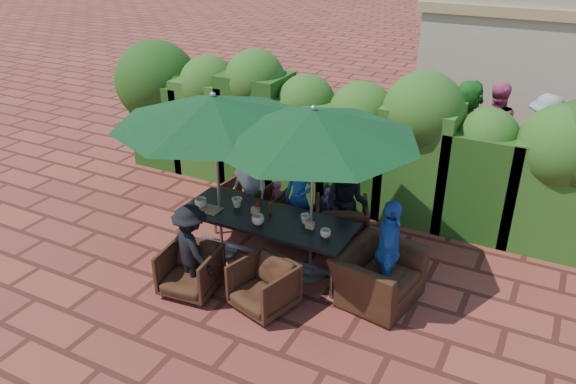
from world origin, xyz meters
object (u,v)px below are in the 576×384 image
at_px(umbrella_right, 313,124).
at_px(chair_end_right, 378,268).
at_px(chair_far_right, 341,221).
at_px(umbrella_left, 214,110).
at_px(dining_table, 267,222).
at_px(chair_far_left, 245,200).
at_px(chair_near_right, 264,284).
at_px(chair_far_mid, 297,215).
at_px(chair_near_left, 190,269).

xyz_separation_m(umbrella_right, chair_end_right, (1.00, -0.08, -1.75)).
bearing_deg(chair_end_right, chair_far_right, 52.14).
height_order(umbrella_left, chair_far_right, umbrella_left).
distance_m(dining_table, chair_far_left, 1.36).
height_order(chair_far_left, chair_far_right, chair_far_right).
xyz_separation_m(umbrella_left, chair_near_right, (1.20, -0.85, -1.86)).
height_order(umbrella_left, umbrella_right, same).
height_order(chair_far_left, chair_far_mid, chair_far_left).
bearing_deg(umbrella_left, chair_near_right, -35.23).
relative_size(chair_far_right, chair_end_right, 0.75).
xyz_separation_m(chair_near_left, chair_near_right, (1.03, 0.14, 0.00)).
xyz_separation_m(chair_far_left, chair_near_right, (1.40, -1.85, -0.01)).
height_order(umbrella_right, chair_far_right, umbrella_right).
distance_m(umbrella_left, chair_near_right, 2.37).
bearing_deg(dining_table, chair_end_right, -2.22).
xyz_separation_m(chair_far_left, chair_far_mid, (0.95, -0.02, -0.02)).
relative_size(umbrella_right, chair_near_right, 3.83).
relative_size(chair_far_left, chair_near_right, 1.03).
bearing_deg(chair_far_right, umbrella_right, 62.16).
bearing_deg(chair_near_left, dining_table, 55.48).
distance_m(dining_table, chair_far_right, 1.24).
xyz_separation_m(umbrella_left, chair_near_left, (0.17, -0.99, -1.86)).
relative_size(chair_near_right, chair_end_right, 0.67).
bearing_deg(chair_far_mid, chair_near_left, 72.33).
relative_size(umbrella_left, chair_far_right, 3.44).
bearing_deg(umbrella_right, umbrella_left, -176.11).
bearing_deg(chair_far_mid, umbrella_left, 51.60).
bearing_deg(chair_far_left, chair_end_right, 163.74).
relative_size(umbrella_right, chair_far_left, 3.73).
distance_m(dining_table, umbrella_left, 1.71).
height_order(umbrella_left, chair_near_left, umbrella_left).
bearing_deg(dining_table, chair_far_left, 135.37).
bearing_deg(chair_far_left, chair_far_mid, -176.49).
height_order(umbrella_right, chair_far_left, umbrella_right).
bearing_deg(umbrella_right, dining_table, -178.41).
relative_size(umbrella_left, chair_far_mid, 3.97).
bearing_deg(umbrella_left, chair_near_left, -80.39).
relative_size(dining_table, chair_far_left, 3.39).
bearing_deg(umbrella_left, chair_far_left, 101.46).
bearing_deg(umbrella_right, chair_far_mid, 126.58).
bearing_deg(chair_near_left, chair_far_mid, 67.35).
bearing_deg(chair_near_right, umbrella_left, 160.83).
bearing_deg(umbrella_right, chair_far_left, 150.52).
xyz_separation_m(umbrella_right, chair_far_right, (0.07, 0.94, -1.82)).
distance_m(chair_far_right, chair_near_right, 1.90).
bearing_deg(chair_near_left, umbrella_right, 34.81).
height_order(umbrella_left, chair_end_right, umbrella_left).
distance_m(chair_far_mid, chair_near_right, 1.89).
height_order(chair_far_left, chair_near_left, chair_far_left).
bearing_deg(umbrella_right, chair_near_right, -102.27).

